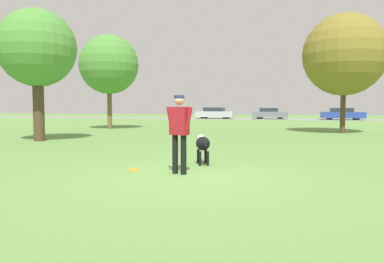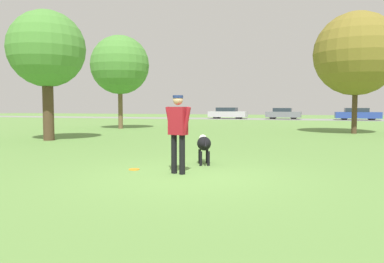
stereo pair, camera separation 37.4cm
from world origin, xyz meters
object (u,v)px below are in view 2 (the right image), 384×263
at_px(dog, 204,144).
at_px(parked_car_grey, 283,114).
at_px(frisbee, 134,169).
at_px(parked_car_silver, 228,113).
at_px(person, 178,127).
at_px(parked_car_blue, 357,114).
at_px(tree_near_left, 47,50).
at_px(tree_far_left, 120,65).
at_px(tree_far_right, 356,54).

bearing_deg(dog, parked_car_grey, -19.33).
xyz_separation_m(frisbee, parked_car_silver, (-5.64, 36.62, 0.66)).
bearing_deg(frisbee, dog, 44.34).
distance_m(person, parked_car_blue, 37.16).
xyz_separation_m(tree_near_left, parked_car_blue, (15.86, 30.36, -3.30)).
xyz_separation_m(dog, tree_near_left, (-8.39, 4.51, 3.44)).
xyz_separation_m(person, parked_car_blue, (7.64, 36.37, -0.38)).
xyz_separation_m(frisbee, parked_car_grey, (0.92, 36.84, 0.65)).
height_order(tree_near_left, parked_car_silver, tree_near_left).
bearing_deg(tree_near_left, person, -36.16).
height_order(frisbee, tree_near_left, tree_near_left).
relative_size(frisbee, tree_far_left, 0.04).
xyz_separation_m(dog, tree_far_left, (-9.60, 13.30, 3.73)).
bearing_deg(tree_far_left, parked_car_silver, 83.20).
xyz_separation_m(person, parked_car_silver, (-6.81, 36.80, -0.37)).
relative_size(frisbee, tree_far_right, 0.04).
xyz_separation_m(parked_car_silver, parked_car_blue, (14.45, -0.43, -0.01)).
height_order(frisbee, parked_car_silver, parked_car_silver).
relative_size(frisbee, parked_car_grey, 0.06).
height_order(frisbee, tree_far_right, tree_far_right).
bearing_deg(parked_car_blue, parked_car_silver, 177.57).
height_order(parked_car_grey, parked_car_blue, parked_car_blue).
distance_m(dog, tree_far_left, 16.83).
distance_m(person, dog, 1.59).
height_order(frisbee, tree_far_left, tree_far_left).
xyz_separation_m(dog, parked_car_silver, (-6.98, 35.30, 0.15)).
height_order(dog, parked_car_silver, parked_car_silver).
xyz_separation_m(tree_far_right, parked_car_silver, (-11.89, 22.29, -3.68)).
bearing_deg(tree_far_right, frisbee, -113.61).
distance_m(dog, tree_near_left, 10.13).
xyz_separation_m(dog, parked_car_grey, (-0.43, 35.52, 0.13)).
bearing_deg(tree_far_right, dog, -110.69).
bearing_deg(tree_far_left, tree_far_right, -1.16).
xyz_separation_m(parked_car_silver, parked_car_grey, (6.55, 0.22, -0.01)).
xyz_separation_m(person, tree_far_right, (5.09, 14.51, 3.31)).
distance_m(dog, parked_car_blue, 35.66).
bearing_deg(dog, tree_far_right, -40.71).
relative_size(dog, tree_far_right, 0.16).
height_order(parked_car_silver, parked_car_grey, parked_car_silver).
bearing_deg(person, tree_far_left, 138.44).
height_order(tree_near_left, tree_far_right, tree_far_right).
bearing_deg(dog, tree_near_left, 41.73).
bearing_deg(tree_far_left, dog, -54.17).
height_order(person, parked_car_silver, person).
relative_size(person, frisbee, 6.80).
relative_size(tree_near_left, tree_far_right, 0.86).
distance_m(tree_near_left, parked_car_grey, 32.19).
height_order(person, tree_far_left, tree_far_left).
bearing_deg(tree_far_right, parked_car_silver, 118.08).
height_order(person, parked_car_grey, person).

